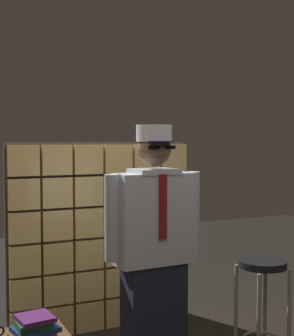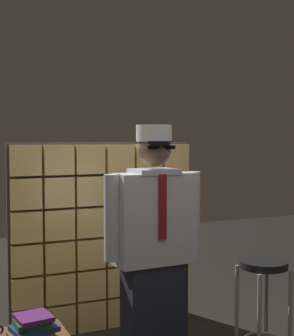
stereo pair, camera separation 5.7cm
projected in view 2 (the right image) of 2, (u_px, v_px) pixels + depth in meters
glass_block_wall at (105, 237)px, 4.37m from camera, size 1.67×0.10×1.67m
standing_person at (154, 252)px, 3.29m from camera, size 0.71×0.30×1.77m
bar_stool at (263, 290)px, 3.51m from camera, size 0.34×0.34×0.82m
book_stack at (33, 329)px, 2.72m from camera, size 0.28×0.23×0.15m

